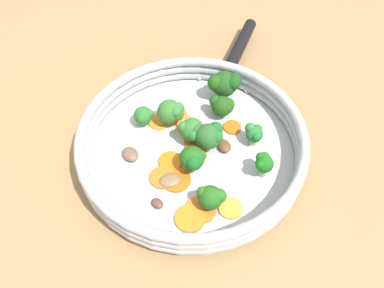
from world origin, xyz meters
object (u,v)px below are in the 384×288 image
carrot_slice_12 (194,156)px  broccoli_floret_9 (225,83)px  broccoli_floret_8 (193,159)px  carrot_slice_9 (165,179)px  carrot_slice_7 (174,115)px  mushroom_piece_0 (171,180)px  carrot_slice_5 (231,208)px  mushroom_piece_3 (130,154)px  skillet (192,152)px  broccoli_floret_5 (209,135)px  mushroom_piece_1 (157,203)px  broccoli_floret_0 (254,133)px  carrot_slice_6 (170,161)px  carrot_slice_3 (186,123)px  broccoli_floret_1 (211,197)px  broccoli_floret_7 (143,116)px  broccoli_floret_4 (264,163)px  carrot_slice_0 (201,209)px  carrot_slice_10 (190,218)px  broccoli_floret_3 (172,112)px  broccoli_floret_2 (223,106)px  carrot_slice_2 (159,122)px  carrot_slice_1 (190,129)px  carrot_slice_4 (176,180)px  carrot_slice_8 (232,127)px  broccoli_floret_6 (192,130)px  carrot_slice_11 (200,143)px

carrot_slice_12 → broccoli_floret_9: bearing=16.6°
broccoli_floret_8 → carrot_slice_9: bearing=151.1°
carrot_slice_7 → mushroom_piece_0: (-0.11, -0.09, 0.00)m
carrot_slice_5 → mushroom_piece_3: size_ratio=1.11×
skillet → mushroom_piece_0: size_ratio=10.06×
broccoli_floret_5 → mushroom_piece_1: broccoli_floret_5 is taller
broccoli_floret_0 → mushroom_piece_0: 0.16m
carrot_slice_6 → mushroom_piece_3: 0.07m
carrot_slice_3 → mushroom_piece_3: mushroom_piece_3 is taller
mushroom_piece_3 → mushroom_piece_1: bearing=-112.4°
broccoli_floret_1 → broccoli_floret_7: bearing=73.7°
broccoli_floret_4 → carrot_slice_0: bearing=162.8°
broccoli_floret_8 → mushroom_piece_0: size_ratio=1.36×
carrot_slice_10 → broccoli_floret_3: size_ratio=0.90×
carrot_slice_7 → broccoli_floret_5: (-0.02, -0.09, 0.03)m
carrot_slice_6 → broccoli_floret_8: 0.05m
broccoli_floret_2 → mushroom_piece_3: size_ratio=1.40×
broccoli_floret_2 → carrot_slice_9: bearing=-176.5°
carrot_slice_12 → carrot_slice_10: bearing=-144.2°
carrot_slice_10 → broccoli_floret_3: bearing=48.7°
carrot_slice_10 → broccoli_floret_0: 0.18m
carrot_slice_10 → mushroom_piece_0: bearing=64.5°
carrot_slice_2 → carrot_slice_9: bearing=-133.9°
broccoli_floret_4 → mushroom_piece_1: 0.17m
carrot_slice_1 → carrot_slice_12: size_ratio=1.19×
skillet → broccoli_floret_1: bearing=-126.2°
carrot_slice_2 → mushroom_piece_0: bearing=-129.7°
broccoli_floret_3 → mushroom_piece_1: broccoli_floret_3 is taller
broccoli_floret_8 → carrot_slice_4: bearing=166.4°
broccoli_floret_9 → carrot_slice_4: bearing=-165.9°
mushroom_piece_1 → carrot_slice_8: bearing=0.0°
broccoli_floret_1 → mushroom_piece_3: size_ratio=1.30×
carrot_slice_0 → broccoli_floret_2: (0.17, 0.09, 0.02)m
broccoli_floret_0 → broccoli_floret_2: 0.08m
skillet → carrot_slice_9: (-0.07, -0.00, 0.01)m
broccoli_floret_3 → carrot_slice_9: bearing=-145.3°
carrot_slice_4 → broccoli_floret_2: size_ratio=1.03×
carrot_slice_5 → carrot_slice_10: bearing=144.1°
carrot_slice_0 → carrot_slice_6: 0.10m
skillet → carrot_slice_1: bearing=43.8°
carrot_slice_3 → broccoli_floret_7: 0.07m
broccoli_floret_2 → broccoli_floret_6: 0.08m
carrot_slice_4 → carrot_slice_8: same height
carrot_slice_5 → carrot_slice_6: size_ratio=0.92×
broccoli_floret_0 → broccoli_floret_1: bearing=-173.0°
skillet → broccoli_floret_8: (-0.03, -0.03, 0.03)m
carrot_slice_1 → broccoli_floret_4: broccoli_floret_4 is taller
carrot_slice_11 → broccoli_floret_4: 0.12m
carrot_slice_1 → broccoli_floret_9: (0.10, 0.00, 0.03)m
carrot_slice_0 → broccoli_floret_2: 0.19m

